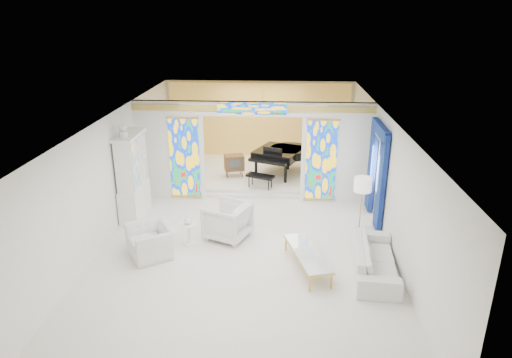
# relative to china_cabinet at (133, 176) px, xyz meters

# --- Properties ---
(floor) EXTENTS (12.00, 12.00, 0.00)m
(floor) POSITION_rel_china_cabinet_xyz_m (3.22, -0.60, -1.17)
(floor) COLOR silver
(floor) RESTS_ON ground
(ceiling) EXTENTS (7.00, 12.00, 0.02)m
(ceiling) POSITION_rel_china_cabinet_xyz_m (3.22, -0.60, 1.83)
(ceiling) COLOR white
(ceiling) RESTS_ON wall_back
(wall_back) EXTENTS (7.00, 0.02, 3.00)m
(wall_back) POSITION_rel_china_cabinet_xyz_m (3.22, 5.40, 0.33)
(wall_back) COLOR white
(wall_back) RESTS_ON floor
(wall_front) EXTENTS (7.00, 0.02, 3.00)m
(wall_front) POSITION_rel_china_cabinet_xyz_m (3.22, -6.60, 0.33)
(wall_front) COLOR white
(wall_front) RESTS_ON floor
(wall_left) EXTENTS (0.02, 12.00, 3.00)m
(wall_left) POSITION_rel_china_cabinet_xyz_m (-0.28, -0.60, 0.33)
(wall_left) COLOR white
(wall_left) RESTS_ON floor
(wall_right) EXTENTS (0.02, 12.00, 3.00)m
(wall_right) POSITION_rel_china_cabinet_xyz_m (6.72, -0.60, 0.33)
(wall_right) COLOR white
(wall_right) RESTS_ON floor
(partition_wall) EXTENTS (7.00, 0.22, 3.00)m
(partition_wall) POSITION_rel_china_cabinet_xyz_m (3.22, 1.40, 0.48)
(partition_wall) COLOR white
(partition_wall) RESTS_ON floor
(stained_glass_left) EXTENTS (0.90, 0.04, 2.40)m
(stained_glass_left) POSITION_rel_china_cabinet_xyz_m (1.19, 1.29, 0.13)
(stained_glass_left) COLOR gold
(stained_glass_left) RESTS_ON partition_wall
(stained_glass_right) EXTENTS (0.90, 0.04, 2.40)m
(stained_glass_right) POSITION_rel_china_cabinet_xyz_m (5.25, 1.29, 0.13)
(stained_glass_right) COLOR gold
(stained_glass_right) RESTS_ON partition_wall
(stained_glass_transom) EXTENTS (2.00, 0.04, 0.34)m
(stained_glass_transom) POSITION_rel_china_cabinet_xyz_m (3.22, 1.29, 1.65)
(stained_glass_transom) COLOR gold
(stained_glass_transom) RESTS_ON partition_wall
(alcove_platform) EXTENTS (6.80, 3.80, 0.18)m
(alcove_platform) POSITION_rel_china_cabinet_xyz_m (3.22, 3.50, -1.08)
(alcove_platform) COLOR silver
(alcove_platform) RESTS_ON floor
(gold_curtain_back) EXTENTS (6.70, 0.10, 2.90)m
(gold_curtain_back) POSITION_rel_china_cabinet_xyz_m (3.22, 5.28, 0.33)
(gold_curtain_back) COLOR gold
(gold_curtain_back) RESTS_ON wall_back
(chandelier) EXTENTS (0.48, 0.48, 0.30)m
(chandelier) POSITION_rel_china_cabinet_xyz_m (3.42, 3.40, 1.38)
(chandelier) COLOR gold
(chandelier) RESTS_ON ceiling
(blue_drapes) EXTENTS (0.14, 1.85, 2.65)m
(blue_drapes) POSITION_rel_china_cabinet_xyz_m (6.62, 0.10, 0.41)
(blue_drapes) COLOR navy
(blue_drapes) RESTS_ON wall_right
(china_cabinet) EXTENTS (0.56, 1.46, 2.72)m
(china_cabinet) POSITION_rel_china_cabinet_xyz_m (0.00, 0.00, 0.00)
(china_cabinet) COLOR white
(china_cabinet) RESTS_ON floor
(armchair_left) EXTENTS (1.41, 1.45, 0.72)m
(armchair_left) POSITION_rel_china_cabinet_xyz_m (1.05, -2.15, -0.81)
(armchair_left) COLOR white
(armchair_left) RESTS_ON floor
(armchair_right) EXTENTS (1.33, 1.31, 0.93)m
(armchair_right) POSITION_rel_china_cabinet_xyz_m (2.74, -1.18, -0.70)
(armchair_right) COLOR white
(armchair_right) RESTS_ON floor
(sofa) EXTENTS (1.10, 2.36, 0.67)m
(sofa) POSITION_rel_china_cabinet_xyz_m (6.17, -2.64, -0.84)
(sofa) COLOR white
(sofa) RESTS_ON floor
(side_table) EXTENTS (0.48, 0.48, 0.55)m
(side_table) POSITION_rel_china_cabinet_xyz_m (1.83, -1.58, -0.81)
(side_table) COLOR white
(side_table) RESTS_ON floor
(vase) EXTENTS (0.21, 0.21, 0.22)m
(vase) POSITION_rel_china_cabinet_xyz_m (1.83, -1.58, -0.51)
(vase) COLOR white
(vase) RESTS_ON side_table
(coffee_table) EXTENTS (1.06, 1.95, 0.42)m
(coffee_table) POSITION_rel_china_cabinet_xyz_m (4.69, -2.57, -0.79)
(coffee_table) COLOR silver
(coffee_table) RESTS_ON floor
(floor_lamp) EXTENTS (0.52, 0.52, 1.73)m
(floor_lamp) POSITION_rel_china_cabinet_xyz_m (6.02, -1.27, 0.30)
(floor_lamp) COLOR gold
(floor_lamp) RESTS_ON floor
(grand_piano) EXTENTS (2.35, 2.78, 1.07)m
(grand_piano) POSITION_rel_china_cabinet_xyz_m (4.15, 3.24, -0.27)
(grand_piano) COLOR black
(grand_piano) RESTS_ON alcove_platform
(tv_console) EXTENTS (0.73, 0.58, 0.74)m
(tv_console) POSITION_rel_china_cabinet_xyz_m (2.50, 2.87, -0.51)
(tv_console) COLOR #56321F
(tv_console) RESTS_ON alcove_platform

